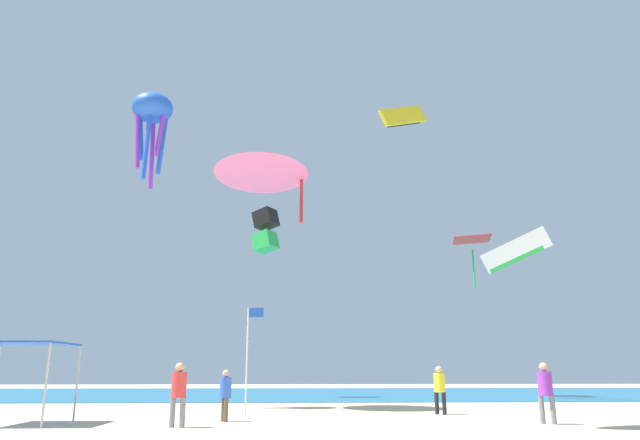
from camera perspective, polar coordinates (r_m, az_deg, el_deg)
The scene contains 14 objects.
ground at distance 15.99m, azimuth -4.24°, elevation -20.61°, with size 110.00×110.00×0.10m, color beige.
ocean_strip at distance 43.54m, azimuth -3.16°, elevation -16.62°, with size 110.00×24.02×0.03m, color #1E6B93.
canopy_tent at distance 21.55m, azimuth -27.06°, elevation -11.05°, with size 2.80×2.64×2.53m.
person_near_tent at distance 20.70m, azimuth 21.22°, elevation -15.07°, with size 0.45×0.45×1.90m.
person_leftmost at distance 20.54m, azimuth -9.26°, elevation -16.22°, with size 0.40×0.42×1.67m.
person_central at distance 23.91m, azimuth 11.65°, elevation -15.64°, with size 0.43×0.43×1.81m.
person_rightmost at distance 18.77m, azimuth -13.68°, elevation -15.80°, with size 0.49×0.45×1.88m.
banner_flag at distance 22.42m, azimuth -6.99°, elevation -12.60°, with size 0.61×0.06×3.96m.
kite_parafoil_white at distance 36.66m, azimuth 18.66°, elevation -2.90°, with size 3.76×2.45×2.59m.
kite_octopus_blue at distance 31.25m, azimuth -16.13°, elevation 10.09°, with size 2.77×2.77×4.82m.
kite_delta_pink at distance 29.04m, azimuth -5.75°, elevation 5.22°, with size 4.71×4.77×3.81m.
kite_box_black at distance 38.41m, azimuth -5.36°, elevation -1.02°, with size 1.92×1.83×2.93m.
kite_diamond_red at distance 40.80m, azimuth 14.67°, elevation -2.11°, with size 2.94×2.94×3.40m.
kite_parafoil_yellow at distance 40.33m, azimuth 8.15°, elevation 10.03°, with size 3.71×2.32×2.52m.
Camera 1 is at (0.42, -15.89, 1.67)m, focal length 32.64 mm.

